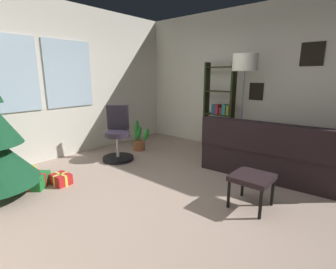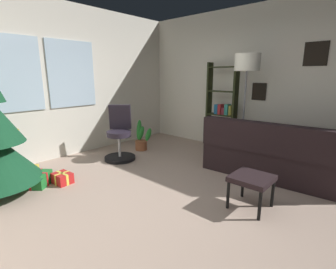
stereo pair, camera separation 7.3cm
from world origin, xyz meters
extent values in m
cube|color=tan|center=(0.00, 0.00, -0.05)|extent=(5.00, 5.41, 0.10)
cube|color=silver|center=(0.00, 2.76, 1.40)|extent=(5.00, 0.10, 2.80)
cube|color=silver|center=(-0.88, 2.70, 1.54)|extent=(0.90, 0.03, 1.20)
cube|color=silver|center=(0.13, 2.70, 1.54)|extent=(0.90, 0.03, 1.20)
cube|color=silver|center=(2.55, 0.00, 1.40)|extent=(0.10, 5.41, 2.80)
cube|color=black|center=(2.49, -0.80, 1.86)|extent=(0.02, 0.35, 0.38)
cube|color=black|center=(2.49, 0.07, 1.22)|extent=(0.02, 0.27, 0.32)
cube|color=black|center=(1.61, -0.59, 0.22)|extent=(1.04, 2.03, 0.43)
cube|color=black|center=(1.23, -0.61, 0.65)|extent=(0.33, 1.98, 0.43)
cube|color=black|center=(1.56, 0.32, 0.53)|extent=(0.93, 0.20, 0.20)
cube|color=black|center=(2.39, -1.07, 0.22)|extent=(0.63, 0.96, 0.43)
cube|color=red|center=(1.38, -0.98, 0.60)|extent=(0.18, 0.40, 0.41)
cube|color=beige|center=(1.32, -0.10, 0.60)|extent=(0.19, 0.40, 0.41)
cube|color=#A03A21|center=(1.32, -0.02, 0.60)|extent=(0.26, 0.43, 0.42)
cube|color=black|center=(0.39, -0.77, 0.37)|extent=(0.44, 0.43, 0.06)
cylinder|color=black|center=(0.20, -0.95, 0.17)|extent=(0.04, 0.04, 0.34)
cylinder|color=black|center=(0.58, -0.95, 0.17)|extent=(0.04, 0.04, 0.34)
cylinder|color=black|center=(0.20, -0.58, 0.17)|extent=(0.04, 0.04, 0.34)
cylinder|color=black|center=(0.58, -0.58, 0.17)|extent=(0.04, 0.04, 0.34)
sphere|color=gold|center=(-1.12, 2.02, 0.76)|extent=(0.07, 0.07, 0.07)
cube|color=red|center=(-0.76, 1.54, 0.08)|extent=(0.23, 0.28, 0.15)
cube|color=#EAD84C|center=(-0.76, 1.54, 0.08)|extent=(0.06, 0.28, 0.16)
cube|color=#EAD84C|center=(-0.76, 1.54, 0.08)|extent=(0.22, 0.05, 0.16)
cube|color=#1E722D|center=(-1.05, 1.73, 0.10)|extent=(0.45, 0.45, 0.19)
cube|color=red|center=(-1.05, 1.73, 0.10)|extent=(0.24, 0.28, 0.20)
cube|color=red|center=(-1.05, 1.73, 0.10)|extent=(0.27, 0.23, 0.20)
cube|color=gold|center=(-1.05, 2.11, 0.08)|extent=(0.41, 0.40, 0.17)
cube|color=#B21919|center=(-1.05, 2.11, 0.08)|extent=(0.30, 0.26, 0.18)
cube|color=#B21919|center=(-1.05, 2.11, 0.08)|extent=(0.18, 0.20, 0.18)
cube|color=#2D4C99|center=(-1.20, 2.34, 0.12)|extent=(0.33, 0.34, 0.25)
cube|color=silver|center=(-1.20, 2.34, 0.12)|extent=(0.30, 0.08, 0.26)
cube|color=silver|center=(-1.20, 2.34, 0.12)|extent=(0.08, 0.31, 0.26)
cylinder|color=black|center=(0.43, 1.75, 0.03)|extent=(0.56, 0.56, 0.06)
cylinder|color=#B2B2B7|center=(0.43, 1.75, 0.28)|extent=(0.05, 0.05, 0.43)
cylinder|color=#251E2A|center=(0.43, 1.75, 0.49)|extent=(0.44, 0.44, 0.09)
cube|color=#251E2A|center=(0.57, 1.88, 0.77)|extent=(0.35, 0.36, 0.46)
cube|color=black|center=(2.28, 0.45, 0.89)|extent=(0.18, 0.04, 1.78)
cube|color=black|center=(2.28, 1.05, 0.89)|extent=(0.18, 0.04, 1.78)
cube|color=black|center=(2.28, 0.75, 0.25)|extent=(0.18, 0.56, 0.02)
cube|color=black|center=(2.28, 0.75, 0.73)|extent=(0.18, 0.56, 0.02)
cube|color=black|center=(2.28, 0.75, 1.20)|extent=(0.18, 0.56, 0.02)
cube|color=black|center=(2.28, 0.75, 1.68)|extent=(0.18, 0.56, 0.02)
cube|color=#9C2D1E|center=(2.29, 0.54, 0.34)|extent=(0.16, 0.06, 0.15)
cube|color=navy|center=(2.29, 0.60, 0.35)|extent=(0.17, 0.06, 0.18)
cube|color=beige|center=(2.30, 0.67, 0.34)|extent=(0.14, 0.04, 0.15)
cube|color=#2E7545|center=(2.29, 0.73, 0.37)|extent=(0.17, 0.06, 0.21)
cube|color=#783377|center=(2.29, 0.80, 0.35)|extent=(0.16, 0.05, 0.18)
cube|color=#BC7E1C|center=(2.29, 0.86, 0.34)|extent=(0.16, 0.04, 0.16)
cube|color=#464558|center=(2.30, 0.93, 0.34)|extent=(0.14, 0.08, 0.15)
cube|color=olive|center=(2.31, 0.54, 0.83)|extent=(0.13, 0.06, 0.19)
cube|color=#2A7E75|center=(2.30, 0.61, 0.84)|extent=(0.14, 0.08, 0.21)
cube|color=maroon|center=(2.30, 0.69, 0.81)|extent=(0.14, 0.06, 0.14)
cube|color=maroon|center=(2.29, 0.76, 0.84)|extent=(0.16, 0.06, 0.20)
cube|color=#175386|center=(2.29, 0.84, 0.84)|extent=(0.16, 0.08, 0.20)
cylinder|color=slate|center=(1.87, 0.07, 0.01)|extent=(0.28, 0.28, 0.03)
cylinder|color=slate|center=(1.87, 0.07, 0.81)|extent=(0.03, 0.03, 1.56)
cylinder|color=silver|center=(1.87, 0.07, 1.73)|extent=(0.42, 0.42, 0.28)
cylinder|color=brown|center=(1.11, 1.92, 0.10)|extent=(0.24, 0.24, 0.20)
ellipsoid|color=#237C29|center=(1.20, 1.79, 0.33)|extent=(0.22, 0.17, 0.30)
ellipsoid|color=#237C29|center=(1.15, 2.01, 0.41)|extent=(0.18, 0.13, 0.43)
ellipsoid|color=#237C29|center=(1.16, 1.96, 0.34)|extent=(0.22, 0.17, 0.32)
camera|label=1|loc=(-2.28, -1.76, 1.52)|focal=26.52mm
camera|label=2|loc=(-2.23, -1.82, 1.52)|focal=26.52mm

